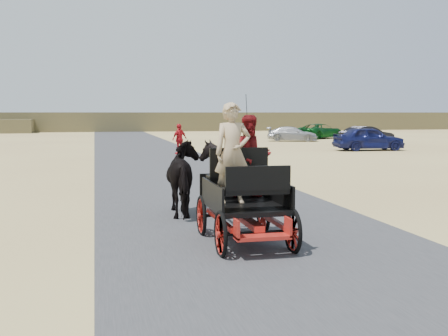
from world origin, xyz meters
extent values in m
plane|color=tan|center=(0.00, 0.00, 0.00)|extent=(140.00, 140.00, 0.00)
cube|color=#38383A|center=(0.00, 0.00, 0.01)|extent=(6.00, 140.00, 0.01)
cube|color=brown|center=(0.00, 62.00, 1.20)|extent=(140.00, 6.00, 2.40)
imported|color=black|center=(-0.92, 1.11, 0.85)|extent=(0.91, 2.01, 1.70)
imported|color=black|center=(0.18, 1.11, 0.85)|extent=(1.37, 1.54, 1.70)
imported|color=tan|center=(-0.57, -1.84, 1.62)|extent=(0.66, 0.43, 1.80)
imported|color=#660C0F|center=(-0.07, -1.29, 1.51)|extent=(0.77, 0.60, 1.58)
imported|color=red|center=(1.73, 20.02, 0.86)|extent=(1.08, 0.90, 1.73)
imported|color=navy|center=(13.69, 20.51, 0.74)|extent=(4.43, 1.95, 1.48)
imported|color=black|center=(16.54, 26.30, 0.68)|extent=(4.33, 2.21, 1.36)
imported|color=#B2B2B7|center=(12.95, 32.33, 0.60)|extent=(4.47, 3.11, 1.20)
imported|color=#0C4C19|center=(17.11, 36.48, 0.68)|extent=(5.32, 4.49, 1.35)
camera|label=1|loc=(-2.95, -11.50, 2.33)|focal=45.00mm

